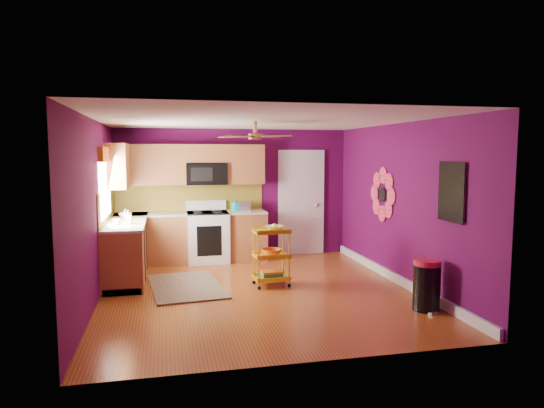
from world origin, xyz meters
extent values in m
plane|color=brown|center=(0.00, 0.00, 0.00)|extent=(5.00, 5.00, 0.00)
cube|color=#500944|center=(0.00, 2.50, 1.25)|extent=(4.50, 0.04, 2.50)
cube|color=#500944|center=(0.00, -2.50, 1.25)|extent=(4.50, 0.04, 2.50)
cube|color=#500944|center=(-2.25, 0.00, 1.25)|extent=(0.04, 5.00, 2.50)
cube|color=#500944|center=(2.25, 0.00, 1.25)|extent=(0.04, 5.00, 2.50)
cube|color=silver|center=(0.00, 0.00, 2.50)|extent=(4.50, 5.00, 0.04)
cube|color=white|center=(2.22, 0.00, 0.07)|extent=(0.05, 4.90, 0.14)
cube|color=brown|center=(-1.95, 1.35, 0.45)|extent=(0.60, 2.30, 0.90)
cube|color=brown|center=(-0.85, 2.20, 0.45)|extent=(2.80, 0.60, 0.90)
cube|color=beige|center=(-1.95, 1.35, 0.92)|extent=(0.63, 2.30, 0.04)
cube|color=beige|center=(-0.85, 2.20, 0.92)|extent=(2.80, 0.63, 0.04)
cube|color=black|center=(-1.95, 1.35, 0.05)|extent=(0.54, 2.30, 0.10)
cube|color=black|center=(-0.85, 2.20, 0.05)|extent=(2.80, 0.54, 0.10)
cube|color=white|center=(-0.55, 2.17, 0.46)|extent=(0.76, 0.66, 0.92)
cube|color=black|center=(-0.55, 2.17, 0.93)|extent=(0.76, 0.62, 0.03)
cube|color=white|center=(-0.55, 2.45, 1.04)|extent=(0.76, 0.06, 0.18)
cube|color=black|center=(-0.55, 1.84, 0.45)|extent=(0.45, 0.02, 0.55)
cube|color=brown|center=(-1.59, 2.33, 1.83)|extent=(1.32, 0.33, 0.75)
cube|color=brown|center=(0.19, 2.33, 1.83)|extent=(0.72, 0.33, 0.75)
cube|color=brown|center=(-0.55, 2.33, 2.03)|extent=(0.76, 0.33, 0.34)
cube|color=brown|center=(-2.08, 1.85, 1.83)|extent=(0.33, 1.30, 0.75)
cube|color=black|center=(-0.55, 2.30, 1.65)|extent=(0.76, 0.38, 0.40)
cube|color=olive|center=(-0.85, 2.49, 1.20)|extent=(2.80, 0.01, 0.51)
cube|color=olive|center=(-2.24, 1.35, 1.20)|extent=(0.01, 2.30, 0.51)
cube|color=white|center=(-2.23, 1.05, 1.55)|extent=(0.03, 1.20, 1.00)
cube|color=orange|center=(-2.20, 1.05, 2.02)|extent=(0.08, 1.35, 0.22)
cube|color=white|center=(1.35, 2.48, 1.02)|extent=(0.85, 0.04, 2.05)
cube|color=white|center=(1.35, 2.46, 1.02)|extent=(0.95, 0.02, 2.15)
sphere|color=#BF8C3F|center=(1.67, 2.42, 1.00)|extent=(0.07, 0.07, 0.07)
cylinder|color=black|center=(2.23, 0.60, 1.35)|extent=(0.01, 0.24, 0.24)
cube|color=#1BAFA9|center=(2.23, -1.40, 1.55)|extent=(0.03, 0.52, 0.72)
cube|color=black|center=(2.21, -1.40, 1.55)|extent=(0.01, 0.56, 0.76)
cylinder|color=#BF8C3F|center=(0.00, 0.20, 2.42)|extent=(0.06, 0.06, 0.16)
cylinder|color=#BF8C3F|center=(0.00, 0.20, 2.28)|extent=(0.20, 0.20, 0.08)
cube|color=#4C2D19|center=(0.27, 0.47, 2.28)|extent=(0.47, 0.47, 0.01)
cube|color=#4C2D19|center=(-0.27, 0.47, 2.28)|extent=(0.47, 0.47, 0.01)
cube|color=#4C2D19|center=(-0.27, -0.07, 2.28)|extent=(0.47, 0.47, 0.01)
cube|color=#4C2D19|center=(0.27, -0.07, 2.28)|extent=(0.47, 0.47, 0.01)
cube|color=black|center=(-1.03, 0.49, 0.01)|extent=(1.20, 1.78, 0.02)
cylinder|color=yellow|center=(0.03, 0.10, 0.45)|extent=(0.02, 0.02, 0.83)
cylinder|color=yellow|center=(0.50, 0.12, 0.45)|extent=(0.02, 0.02, 0.83)
cylinder|color=yellow|center=(0.01, 0.43, 0.45)|extent=(0.02, 0.02, 0.83)
cylinder|color=yellow|center=(0.49, 0.45, 0.45)|extent=(0.02, 0.02, 0.83)
sphere|color=black|center=(0.03, 0.10, 0.03)|extent=(0.06, 0.06, 0.06)
sphere|color=black|center=(0.50, 0.12, 0.03)|extent=(0.06, 0.06, 0.06)
sphere|color=black|center=(0.01, 0.43, 0.03)|extent=(0.06, 0.06, 0.06)
sphere|color=black|center=(0.49, 0.45, 0.03)|extent=(0.06, 0.06, 0.06)
cube|color=yellow|center=(0.26, 0.27, 0.85)|extent=(0.55, 0.42, 0.03)
cube|color=yellow|center=(0.26, 0.27, 0.47)|extent=(0.55, 0.42, 0.03)
cube|color=yellow|center=(0.26, 0.27, 0.12)|extent=(0.55, 0.42, 0.03)
imported|color=beige|center=(0.31, 0.28, 0.90)|extent=(0.31, 0.31, 0.07)
sphere|color=yellow|center=(0.31, 0.28, 0.92)|extent=(0.10, 0.10, 0.10)
imported|color=orange|center=(0.26, 0.27, 0.53)|extent=(0.32, 0.32, 0.09)
cube|color=navy|center=(0.26, 0.27, 0.15)|extent=(0.32, 0.25, 0.04)
cube|color=#267233|center=(0.26, 0.27, 0.19)|extent=(0.32, 0.25, 0.03)
cube|color=orange|center=(0.26, 0.27, 0.22)|extent=(0.32, 0.25, 0.03)
cylinder|color=black|center=(1.98, -1.30, 0.30)|extent=(0.45, 0.45, 0.60)
cylinder|color=red|center=(1.98, -1.30, 0.63)|extent=(0.35, 0.35, 0.07)
cube|color=beige|center=(1.98, -1.48, 0.01)|extent=(0.13, 0.10, 0.03)
cylinder|color=#118586|center=(0.00, 2.27, 1.02)|extent=(0.18, 0.18, 0.16)
sphere|color=#118586|center=(0.00, 2.27, 1.12)|extent=(0.06, 0.06, 0.06)
cube|color=beige|center=(0.16, 2.23, 1.03)|extent=(0.22, 0.15, 0.18)
imported|color=#EA3F72|center=(-1.88, 0.91, 1.05)|extent=(0.10, 0.10, 0.21)
imported|color=white|center=(-1.99, 1.69, 1.01)|extent=(0.12, 0.12, 0.15)
imported|color=white|center=(-2.01, 1.87, 0.97)|extent=(0.24, 0.24, 0.06)
imported|color=white|center=(-2.05, 0.84, 0.98)|extent=(0.11, 0.11, 0.09)
camera|label=1|loc=(-1.31, -6.86, 2.04)|focal=32.00mm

